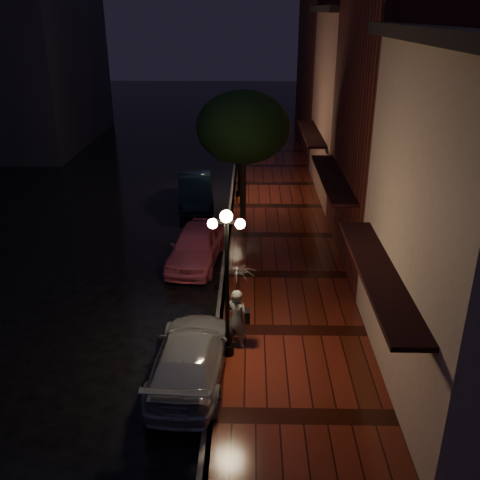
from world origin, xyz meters
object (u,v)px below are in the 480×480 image
(street_tree, at_px, (243,130))
(pink_car, at_px, (196,245))
(parking_meter, at_px, (234,309))
(woman_with_umbrella, at_px, (237,294))
(navy_car, at_px, (195,190))
(streetlamp_near, at_px, (227,276))
(silver_car, at_px, (190,357))
(streetlamp_far, at_px, (239,150))

(street_tree, relative_size, pink_car, 1.32)
(parking_meter, bearing_deg, woman_with_umbrella, -72.62)
(pink_car, xyz_separation_m, parking_meter, (1.63, -5.28, 0.30))
(navy_car, height_order, woman_with_umbrella, woman_with_umbrella)
(navy_car, bearing_deg, pink_car, -91.34)
(streetlamp_near, distance_m, woman_with_umbrella, 0.91)
(streetlamp_near, bearing_deg, silver_car, -136.76)
(street_tree, height_order, navy_car, street_tree)
(streetlamp_far, bearing_deg, streetlamp_near, -90.00)
(navy_car, bearing_deg, parking_meter, -86.39)
(pink_car, bearing_deg, woman_with_umbrella, -66.55)
(street_tree, height_order, parking_meter, street_tree)
(parking_meter, bearing_deg, pink_car, 114.87)
(streetlamp_far, relative_size, silver_car, 0.93)
(navy_car, xyz_separation_m, woman_with_umbrella, (2.44, -12.55, 1.05))
(navy_car, relative_size, woman_with_umbrella, 1.85)
(streetlamp_far, xyz_separation_m, woman_with_umbrella, (0.25, -13.58, -0.77))
(streetlamp_far, bearing_deg, parking_meter, -89.27)
(street_tree, bearing_deg, woman_with_umbrella, -90.03)
(navy_car, distance_m, woman_with_umbrella, 12.82)
(pink_car, bearing_deg, streetlamp_far, 86.25)
(navy_car, bearing_deg, streetlamp_near, -87.87)
(street_tree, xyz_separation_m, parking_meter, (-0.09, -10.06, -3.20))
(street_tree, bearing_deg, streetlamp_far, 94.91)
(silver_car, xyz_separation_m, woman_with_umbrella, (1.20, 1.31, 1.16))
(streetlamp_near, distance_m, streetlamp_far, 14.00)
(streetlamp_far, xyz_separation_m, pink_car, (-1.47, -7.79, -1.85))
(silver_car, bearing_deg, navy_car, -81.77)
(navy_car, distance_m, silver_car, 13.91)
(street_tree, xyz_separation_m, silver_car, (-1.21, -11.88, -3.57))
(street_tree, distance_m, parking_meter, 10.56)
(pink_car, height_order, navy_car, navy_car)
(streetlamp_near, distance_m, pink_car, 6.64)
(navy_car, relative_size, parking_meter, 3.17)
(street_tree, bearing_deg, streetlamp_near, -91.35)
(parking_meter, bearing_deg, streetlamp_far, 98.42)
(street_tree, bearing_deg, silver_car, -95.81)
(streetlamp_near, xyz_separation_m, woman_with_umbrella, (0.25, 0.42, -0.77))
(pink_car, bearing_deg, navy_car, 103.04)
(streetlamp_near, bearing_deg, parking_meter, 79.88)
(streetlamp_far, bearing_deg, street_tree, -85.09)
(streetlamp_far, relative_size, parking_meter, 2.91)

